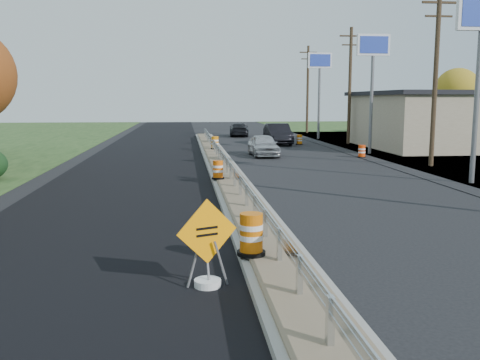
{
  "coord_description": "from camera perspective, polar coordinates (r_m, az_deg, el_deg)",
  "views": [
    {
      "loc": [
        -1.99,
        -18.91,
        3.63
      ],
      "look_at": [
        -0.24,
        -2.19,
        1.1
      ],
      "focal_mm": 40.0,
      "sensor_mm": 36.0,
      "label": 1
    }
  ],
  "objects": [
    {
      "name": "barrel_shoulder_near",
      "position": [
        34.71,
        12.86,
        2.97
      ],
      "size": [
        0.55,
        0.55,
        0.8
      ],
      "color": "black",
      "rests_on": "ground"
    },
    {
      "name": "utility_pole_nmid",
      "position": [
        45.0,
        11.64,
        10.04
      ],
      "size": [
        1.9,
        0.26,
        9.4
      ],
      "color": "#473523",
      "rests_on": "ground"
    },
    {
      "name": "guardrail",
      "position": [
        28.13,
        -1.9,
        2.63
      ],
      "size": [
        0.1,
        46.15,
        0.72
      ],
      "color": "silver",
      "rests_on": "median"
    },
    {
      "name": "tree_far_yellow",
      "position": [
        59.87,
        22.16,
        8.8
      ],
      "size": [
        4.62,
        4.62,
        6.86
      ],
      "color": "#473523",
      "rests_on": "ground"
    },
    {
      "name": "utility_pole_north",
      "position": [
        59.48,
        7.23,
        9.74
      ],
      "size": [
        1.9,
        0.26,
        9.4
      ],
      "color": "#473523",
      "rests_on": "ground"
    },
    {
      "name": "ground",
      "position": [
        19.36,
        0.02,
        -2.25
      ],
      "size": [
        140.0,
        140.0,
        0.0
      ],
      "primitive_type": "plane",
      "color": "black",
      "rests_on": "ground"
    },
    {
      "name": "utility_pole_smid",
      "position": [
        31.03,
        20.14,
        10.45
      ],
      "size": [
        1.9,
        0.26,
        9.4
      ],
      "color": "#473523",
      "rests_on": "ground"
    },
    {
      "name": "barrel_median_near",
      "position": [
        11.83,
        1.21,
        -5.89
      ],
      "size": [
        0.64,
        0.64,
        0.93
      ],
      "color": "black",
      "rests_on": "median"
    },
    {
      "name": "barrel_shoulder_mid",
      "position": [
        43.96,
        6.36,
        4.27
      ],
      "size": [
        0.55,
        0.55,
        0.81
      ],
      "color": "black",
      "rests_on": "ground"
    },
    {
      "name": "barrel_shoulder_far",
      "position": [
        51.4,
        4.36,
        5.02
      ],
      "size": [
        0.69,
        0.69,
        1.01
      ],
      "color": "black",
      "rests_on": "ground"
    },
    {
      "name": "car_dark_mid",
      "position": [
        44.13,
        4.05,
        4.92
      ],
      "size": [
        1.87,
        5.17,
        1.7
      ],
      "primitive_type": "imported",
      "rotation": [
        0.0,
        0.0,
        -0.02
      ],
      "color": "black",
      "rests_on": "ground"
    },
    {
      "name": "car_silver",
      "position": [
        34.83,
        2.52,
        3.74
      ],
      "size": [
        1.79,
        4.22,
        1.42
      ],
      "primitive_type": "imported",
      "rotation": [
        0.0,
        0.0,
        0.03
      ],
      "color": "silver",
      "rests_on": "ground"
    },
    {
      "name": "pylon_sign_mid",
      "position": [
        37.19,
        14.01,
        12.7
      ],
      "size": [
        2.2,
        0.3,
        7.9
      ],
      "color": "slate",
      "rests_on": "ground"
    },
    {
      "name": "caution_sign",
      "position": [
        10.54,
        -3.49,
        -9.04
      ],
      "size": [
        1.18,
        0.53,
        1.76
      ],
      "rotation": [
        0.0,
        0.0,
        0.41
      ],
      "color": "white",
      "rests_on": "ground"
    },
    {
      "name": "median",
      "position": [
        27.21,
        -1.74,
        1.12
      ],
      "size": [
        1.6,
        55.0,
        0.23
      ],
      "color": "gray",
      "rests_on": "ground"
    },
    {
      "name": "barrel_median_far",
      "position": [
        37.25,
        -2.69,
        3.96
      ],
      "size": [
        0.6,
        0.6,
        0.89
      ],
      "color": "black",
      "rests_on": "median"
    },
    {
      "name": "car_dark_far",
      "position": [
        53.84,
        -0.12,
        5.39
      ],
      "size": [
        2.22,
        4.68,
        1.32
      ],
      "primitive_type": "imported",
      "rotation": [
        0.0,
        0.0,
        3.06
      ],
      "color": "black",
      "rests_on": "ground"
    },
    {
      "name": "barrel_median_mid",
      "position": [
        23.13,
        -2.37,
        1.06
      ],
      "size": [
        0.55,
        0.55,
        0.8
      ],
      "color": "black",
      "rests_on": "median"
    },
    {
      "name": "pylon_sign_north",
      "position": [
        50.56,
        8.5,
        11.69
      ],
      "size": [
        2.2,
        0.3,
        7.9
      ],
      "color": "slate",
      "rests_on": "ground"
    },
    {
      "name": "milled_overlay",
      "position": [
        29.24,
        -10.67,
        1.29
      ],
      "size": [
        7.2,
        120.0,
        0.01
      ],
      "primitive_type": "cube",
      "color": "black",
      "rests_on": "ground"
    }
  ]
}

